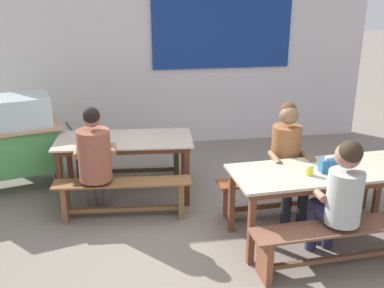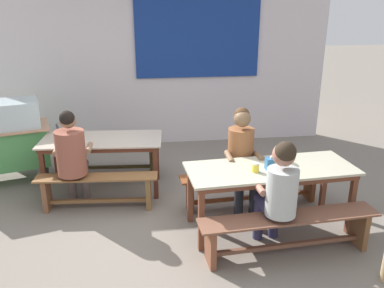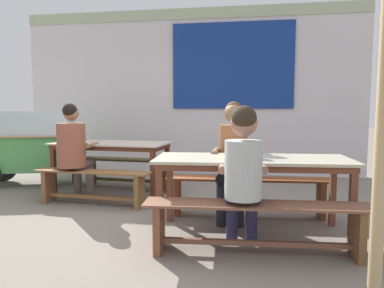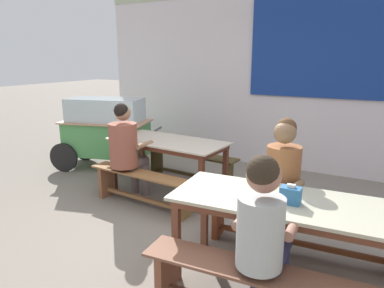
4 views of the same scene
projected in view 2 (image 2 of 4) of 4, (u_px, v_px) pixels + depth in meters
ground_plane at (167, 222)px, 4.78m from camera, size 40.00×40.00×0.00m
backdrop_wall at (154, 56)px, 7.01m from camera, size 6.38×0.23×3.06m
dining_table_far at (102, 144)px, 5.39m from camera, size 1.67×0.86×0.76m
dining_table_near at (270, 173)px, 4.45m from camera, size 1.93×0.84×0.76m
bench_far_back at (110, 155)px, 6.04m from camera, size 1.54×0.40×0.45m
bench_far_front at (97, 188)px, 5.00m from camera, size 1.53×0.38×0.45m
bench_near_back at (252, 184)px, 5.09m from camera, size 1.88×0.38×0.45m
bench_near_front at (289, 229)px, 4.06m from camera, size 1.90×0.43×0.45m
person_left_back_turned at (72, 154)px, 4.88m from camera, size 0.47×0.55×1.30m
person_near_front at (279, 189)px, 3.97m from camera, size 0.43×0.56×1.26m
person_right_near_table at (242, 155)px, 4.84m from camera, size 0.43×0.59×1.31m
tissue_box at (273, 164)px, 4.35m from camera, size 0.15×0.10×0.16m
condiment_jar at (256, 168)px, 4.29m from camera, size 0.08×0.08×0.10m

